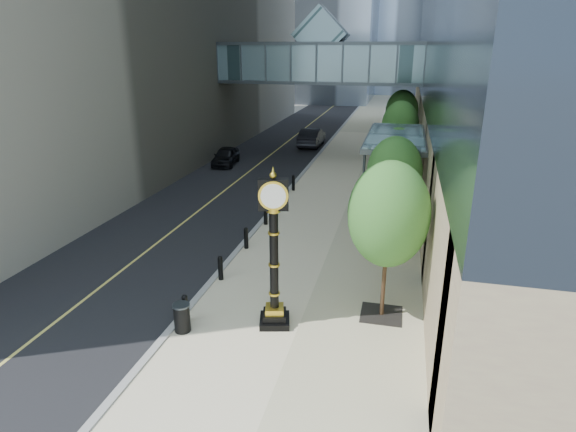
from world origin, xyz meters
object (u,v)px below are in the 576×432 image
Objects in this scene: pedestrian at (400,225)px; car_near at (226,156)px; car_far at (312,137)px; street_clock at (274,262)px; trash_bin at (182,318)px.

car_near is at bearing -63.15° from pedestrian.
pedestrian is at bearing -50.40° from car_near.
street_clock is at bearing 99.03° from car_far.
trash_bin is 11.57m from pedestrian.
car_near reaches higher than trash_bin.
street_clock reaches higher than car_far.
pedestrian is at bearing 111.51° from car_far.
street_clock is 9.34m from pedestrian.
car_far is (-4.52, 30.13, -1.46)m from street_clock.
trash_bin is 23.38m from car_near.
car_near is 0.79× the size of car_far.
street_clock is 23.40m from car_near.
street_clock is 3.48m from trash_bin.
street_clock is 1.30× the size of car_near.
pedestrian reaches higher than car_near.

